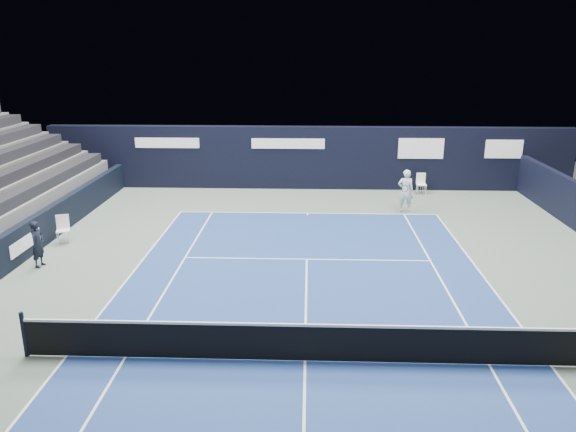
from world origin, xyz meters
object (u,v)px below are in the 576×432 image
at_px(folding_chair_back_b, 421,182).
at_px(tennis_net, 305,341).
at_px(folding_chair_back_a, 421,183).
at_px(tennis_player, 406,191).
at_px(line_judge_chair, 63,227).

xyz_separation_m(folding_chair_back_b, tennis_net, (-5.49, -15.52, -0.07)).
height_order(folding_chair_back_a, folding_chair_back_b, folding_chair_back_b).
bearing_deg(tennis_player, folding_chair_back_a, 68.66).
height_order(folding_chair_back_b, tennis_net, tennis_net).
bearing_deg(folding_chair_back_b, tennis_player, -113.11).
distance_m(folding_chair_back_a, line_judge_chair, 16.47).
bearing_deg(line_judge_chair, tennis_player, 0.90).
distance_m(line_judge_chair, tennis_player, 13.83).
bearing_deg(tennis_player, folding_chair_back_b, 67.89).
bearing_deg(folding_chair_back_a, folding_chair_back_b, -123.61).
xyz_separation_m(folding_chair_back_b, line_judge_chair, (-14.34, -7.70, 0.01)).
bearing_deg(tennis_player, line_judge_chair, -160.84).
xyz_separation_m(folding_chair_back_b, tennis_player, (-1.28, -3.16, 0.35)).
bearing_deg(tennis_player, tennis_net, -108.77).
bearing_deg(line_judge_chair, folding_chair_back_b, 9.96).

